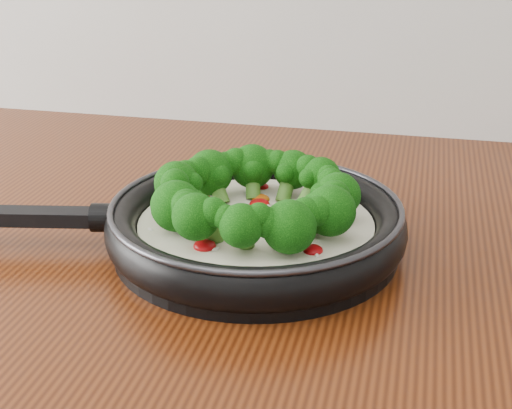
# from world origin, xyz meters

# --- Properties ---
(skillet) EXTENTS (0.50, 0.36, 0.09)m
(skillet) POSITION_xyz_m (0.02, 1.05, 0.93)
(skillet) COLOR black
(skillet) RESTS_ON counter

